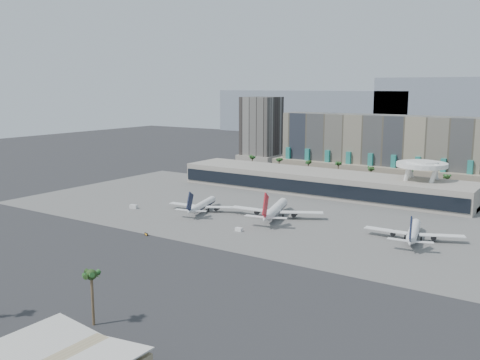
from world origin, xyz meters
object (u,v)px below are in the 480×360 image
Objects in this scene: airliner_centre at (275,210)px; service_vehicle_b at (239,229)px; airliner_right at (413,232)px; service_vehicle_a at (134,207)px; airliner_left at (202,205)px; taxiway_sign at (146,234)px.

airliner_centre is 28.80m from service_vehicle_b.
service_vehicle_a is at bearing 177.03° from airliner_right.
airliner_left is 9.28× the size of service_vehicle_a.
taxiway_sign is (-29.05, -55.18, -3.44)m from airliner_centre.
service_vehicle_b is at bearing -13.08° from service_vehicle_a.
taxiway_sign is at bearing -134.84° from service_vehicle_b.
airliner_centre is 72.41m from service_vehicle_a.
airliner_centre is at bearing 166.80° from airliner_right.
airliner_right is 13.16× the size of service_vehicle_b.
airliner_centre is at bearing 89.26° from service_vehicle_b.
service_vehicle_a is 1.65× the size of taxiway_sign.
airliner_left is 40.34m from service_vehicle_b.
service_vehicle_a is 67.86m from service_vehicle_b.
airliner_right is at bearing 24.45° from service_vehicle_b.
service_vehicle_a is at bearing -173.26° from airliner_left.
taxiway_sign is at bearing -97.90° from airliner_left.
airliner_centre is 18.66× the size of taxiway_sign.
service_vehicle_a is (-68.74, -22.57, -3.02)m from airliner_centre.
service_vehicle_a reaches higher than service_vehicle_b.
airliner_left is 37.08m from airliner_centre.
airliner_right is (63.77, -1.18, -0.49)m from airliner_centre.
service_vehicle_b is at bearing -46.31° from airliner_left.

